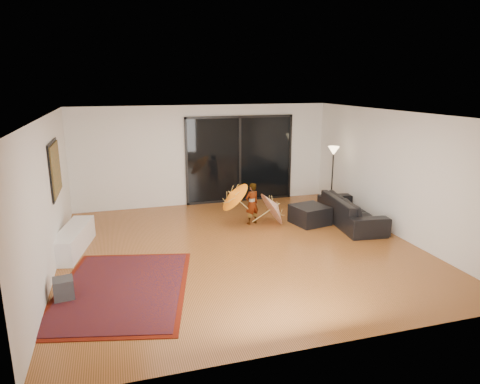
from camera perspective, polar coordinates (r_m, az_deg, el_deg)
name	(u,v)px	position (r m, az deg, el deg)	size (l,w,h in m)	color
floor	(241,248)	(8.79, 0.15, -7.49)	(7.00, 7.00, 0.00)	#A55A2D
ceiling	(241,114)	(8.18, 0.16, 10.35)	(7.00, 7.00, 0.00)	white
wall_back	(204,155)	(11.71, -4.78, 4.89)	(7.00, 7.00, 0.00)	silver
wall_front	(325,248)	(5.27, 11.22, -7.36)	(7.00, 7.00, 0.00)	silver
wall_left	(48,197)	(8.13, -24.20, -0.61)	(7.00, 7.00, 0.00)	silver
wall_right	(394,173)	(9.94, 19.87, 2.36)	(7.00, 7.00, 0.00)	silver
sliding_door	(240,159)	(11.95, -0.03, 4.40)	(3.06, 0.07, 2.40)	black
painting	(55,169)	(9.03, -23.40, 2.83)	(0.04, 1.28, 1.08)	black
media_console	(73,240)	(9.20, -21.32, -5.94)	(0.43, 1.71, 0.47)	white
speaker	(64,289)	(7.33, -22.47, -11.86)	(0.30, 0.30, 0.34)	#424244
persian_rug	(122,289)	(7.41, -15.46, -12.36)	(2.66, 3.27, 0.02)	#5A1307
sofa	(351,211)	(10.49, 14.57, -2.41)	(2.23, 0.87, 0.65)	black
ottoman	(310,215)	(10.34, 9.30, -3.00)	(0.76, 0.76, 0.44)	black
floor_lamp	(333,160)	(11.39, 12.31, 4.20)	(0.29, 0.29, 1.68)	black
child	(252,204)	(10.11, 1.60, -1.55)	(0.36, 0.24, 1.00)	#999999
parasol_orange	(230,196)	(9.85, -1.34, -0.56)	(0.68, 0.80, 0.86)	orange
parasol_white	(278,203)	(10.17, 5.08, -1.47)	(0.60, 0.87, 0.94)	white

